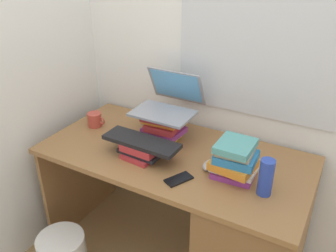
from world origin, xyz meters
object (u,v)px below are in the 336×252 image
(book_stack_keyboard_riser, at_px, (141,150))
(computer_mouse, at_px, (209,165))
(book_stack_side, at_px, (234,160))
(book_stack_tall, at_px, (164,126))
(keyboard, at_px, (141,142))
(mug, at_px, (95,120))
(cell_phone, at_px, (179,179))
(laptop, at_px, (169,102))
(desk, at_px, (232,226))
(water_bottle, at_px, (266,177))

(book_stack_keyboard_riser, height_order, computer_mouse, book_stack_keyboard_riser)
(book_stack_side, bearing_deg, computer_mouse, 175.58)
(book_stack_tall, xyz_separation_m, keyboard, (-0.00, -0.23, 0.01))
(book_stack_side, height_order, mug, book_stack_side)
(book_stack_tall, bearing_deg, book_stack_side, -18.45)
(keyboard, xyz_separation_m, mug, (-0.45, 0.16, -0.05))
(book_stack_side, distance_m, computer_mouse, 0.15)
(computer_mouse, bearing_deg, book_stack_side, -4.42)
(computer_mouse, xyz_separation_m, cell_phone, (-0.09, -0.17, -0.01))
(laptop, bearing_deg, book_stack_side, -24.79)
(desk, xyz_separation_m, mug, (-0.96, 0.07, 0.38))
(book_stack_side, xyz_separation_m, keyboard, (-0.49, -0.07, 0.00))
(desk, bearing_deg, book_stack_side, -128.85)
(computer_mouse, xyz_separation_m, water_bottle, (0.30, -0.07, 0.07))
(book_stack_side, relative_size, keyboard, 0.52)
(cell_phone, bearing_deg, computer_mouse, 89.02)
(water_bottle, bearing_deg, computer_mouse, 166.89)
(desk, bearing_deg, mug, 175.78)
(desk, distance_m, keyboard, 0.67)
(water_bottle, height_order, cell_phone, water_bottle)
(laptop, distance_m, cell_phone, 0.51)
(desk, distance_m, laptop, 0.77)
(laptop, height_order, water_bottle, laptop)
(book_stack_tall, xyz_separation_m, cell_phone, (0.27, -0.32, -0.08))
(book_stack_side, relative_size, mug, 1.76)
(laptop, relative_size, computer_mouse, 3.27)
(laptop, bearing_deg, keyboard, -90.03)
(desk, bearing_deg, computer_mouse, -175.46)
(mug, height_order, cell_phone, mug)
(desk, height_order, book_stack_tall, book_stack_tall)
(book_stack_side, xyz_separation_m, computer_mouse, (-0.13, 0.01, -0.08))
(water_bottle, bearing_deg, book_stack_keyboard_riser, -178.97)
(book_stack_tall, distance_m, book_stack_keyboard_riser, 0.24)
(desk, xyz_separation_m, book_stack_keyboard_riser, (-0.51, -0.09, 0.37))
(book_stack_tall, xyz_separation_m, mug, (-0.45, -0.07, -0.04))
(book_stack_keyboard_riser, relative_size, water_bottle, 1.32)
(laptop, bearing_deg, cell_phone, -54.86)
(book_stack_side, distance_m, keyboard, 0.49)
(laptop, xyz_separation_m, cell_phone, (0.27, -0.38, -0.21))
(water_bottle, distance_m, cell_phone, 0.41)
(mug, bearing_deg, laptop, 16.53)
(book_stack_side, bearing_deg, book_stack_tall, 161.55)
(keyboard, xyz_separation_m, cell_phone, (0.27, -0.09, -0.09))
(laptop, bearing_deg, computer_mouse, -31.02)
(desk, height_order, mug, mug)
(book_stack_side, bearing_deg, keyboard, -172.11)
(book_stack_tall, relative_size, computer_mouse, 2.39)
(book_stack_side, bearing_deg, laptop, 155.21)
(laptop, relative_size, mug, 2.75)
(book_stack_keyboard_riser, relative_size, keyboard, 0.57)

